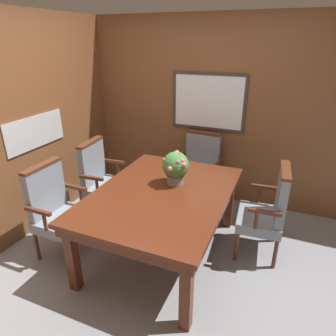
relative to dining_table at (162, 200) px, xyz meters
The scene contains 9 objects.
ground_plane 0.69m from the dining_table, 109.33° to the right, with size 14.00×14.00×0.00m, color gray.
wall_back 1.58m from the dining_table, 92.99° to the left, with size 7.20×0.08×2.45m.
wall_left 1.76m from the dining_table, behind, with size 0.08×7.20×2.45m.
dining_table is the anchor object (origin of this frame).
chair_left_near 1.12m from the dining_table, 159.77° to the right, with size 0.45×0.57×1.00m.
chair_left_far 1.13m from the dining_table, 158.01° to the left, with size 0.48×0.59×1.00m.
chair_right_far 1.10m from the dining_table, 23.17° to the left, with size 0.49×0.60×1.00m.
chair_head_far 1.23m from the dining_table, 89.14° to the left, with size 0.60×0.49×1.00m.
potted_plant 0.36m from the dining_table, 76.80° to the left, with size 0.28×0.30×0.35m.
Camera 1 is at (1.15, -2.20, 2.15)m, focal length 32.00 mm.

